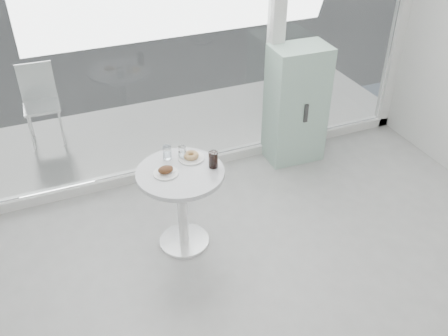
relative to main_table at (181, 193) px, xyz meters
name	(u,v)px	position (x,y,z in m)	size (l,w,h in m)	color
storefront	(197,8)	(0.57, 1.10, 1.16)	(5.00, 0.14, 3.00)	white
main_table	(181,193)	(0.00, 0.00, 0.00)	(0.72, 0.72, 0.77)	white
patio_deck	(173,130)	(0.50, 1.90, -0.53)	(5.60, 1.60, 0.05)	silver
mint_cabinet	(296,105)	(1.57, 0.88, 0.09)	(0.60, 0.42, 1.28)	#95BEAB
patio_chair	(40,99)	(-0.91, 2.25, 0.00)	(0.40, 0.40, 0.88)	white
plate_fritter	(166,171)	(-0.11, 0.01, 0.25)	(0.20, 0.20, 0.07)	white
plate_donut	(191,156)	(0.14, 0.14, 0.24)	(0.22, 0.22, 0.05)	white
water_tumbler_a	(167,153)	(-0.04, 0.22, 0.27)	(0.07, 0.07, 0.12)	white
water_tumbler_b	(182,153)	(0.08, 0.18, 0.27)	(0.07, 0.07, 0.11)	white
cola_glass	(213,160)	(0.27, -0.04, 0.29)	(0.08, 0.08, 0.14)	white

